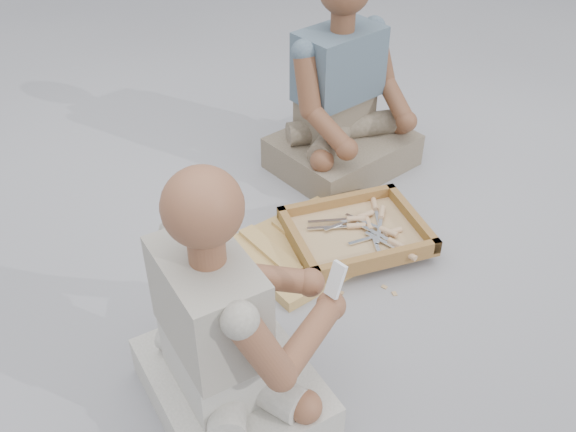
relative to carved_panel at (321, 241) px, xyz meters
name	(u,v)px	position (x,y,z in m)	size (l,w,h in m)	color
ground	(314,322)	(-0.20, -0.34, -0.02)	(60.00, 60.00, 0.00)	#9F9FA4
carved_panel	(321,241)	(0.00, 0.00, 0.00)	(0.63, 0.42, 0.04)	#9E6F3D
tool_tray	(356,233)	(0.12, -0.06, 0.04)	(0.53, 0.45, 0.06)	brown
chisel_0	(360,217)	(0.17, 0.00, 0.06)	(0.22, 0.04, 0.02)	white
chisel_1	(388,233)	(0.22, -0.12, 0.05)	(0.22, 0.03, 0.02)	white
chisel_2	(383,230)	(0.21, -0.11, 0.06)	(0.12, 0.20, 0.02)	white
chisel_3	(375,208)	(0.26, 0.04, 0.05)	(0.10, 0.21, 0.02)	white
chisel_4	(350,219)	(0.13, 0.00, 0.06)	(0.21, 0.09, 0.02)	white
chisel_5	(402,252)	(0.20, -0.24, 0.05)	(0.10, 0.21, 0.02)	white
chisel_6	(370,228)	(0.17, -0.07, 0.05)	(0.08, 0.22, 0.02)	white
chisel_7	(381,216)	(0.24, -0.03, 0.06)	(0.15, 0.19, 0.02)	white
chisel_8	(392,241)	(0.20, -0.18, 0.06)	(0.10, 0.21, 0.02)	white
chisel_9	(350,226)	(0.11, -0.03, 0.06)	(0.21, 0.09, 0.02)	white
wood_chip_0	(303,251)	(-0.08, 0.00, -0.02)	(0.02, 0.01, 0.00)	tan
wood_chip_1	(404,223)	(0.36, -0.02, -0.02)	(0.02, 0.01, 0.00)	tan
wood_chip_2	(431,250)	(0.36, -0.21, -0.02)	(0.02, 0.01, 0.00)	tan
wood_chip_3	(364,191)	(0.33, 0.24, -0.02)	(0.02, 0.01, 0.00)	tan
wood_chip_4	(395,294)	(0.11, -0.35, -0.02)	(0.02, 0.01, 0.00)	tan
wood_chip_5	(385,222)	(0.30, 0.02, -0.02)	(0.02, 0.01, 0.00)	tan
wood_chip_6	(298,221)	(-0.02, 0.17, -0.02)	(0.02, 0.01, 0.00)	tan
wood_chip_7	(341,293)	(-0.06, -0.26, -0.02)	(0.02, 0.01, 0.00)	tan
wood_chip_8	(368,240)	(0.18, -0.05, -0.02)	(0.02, 0.01, 0.00)	tan
wood_chip_9	(384,287)	(0.10, -0.30, -0.02)	(0.02, 0.01, 0.00)	tan
wood_chip_10	(319,263)	(-0.05, -0.09, -0.02)	(0.02, 0.01, 0.00)	tan
wood_chip_11	(330,208)	(0.15, 0.19, -0.02)	(0.02, 0.01, 0.00)	tan
wood_chip_12	(398,231)	(0.31, -0.05, -0.02)	(0.02, 0.01, 0.00)	tan
wood_chip_13	(409,219)	(0.40, -0.01, -0.02)	(0.02, 0.01, 0.00)	tan
craftsman	(227,338)	(-0.56, -0.53, 0.26)	(0.57, 0.56, 0.82)	beige
companion	(343,105)	(0.34, 0.47, 0.27)	(0.66, 0.58, 0.88)	#7D6C5A
mobile_phone	(336,280)	(-0.26, -0.56, 0.37)	(0.06, 0.05, 0.10)	white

